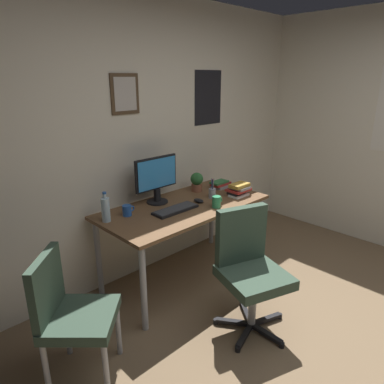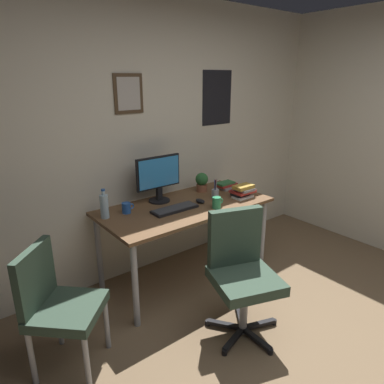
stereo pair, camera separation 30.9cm
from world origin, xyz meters
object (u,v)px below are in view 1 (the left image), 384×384
keyboard (176,209)px  book_stack_left (239,189)px  potted_plant (197,181)px  computer_mouse (199,201)px  side_chair (70,310)px  water_bottle (106,209)px  pen_cup (212,193)px  coffee_mug_near (217,202)px  monitor (156,178)px  coffee_mug_far (127,210)px  book_stack_right (220,184)px  office_chair (249,264)px

keyboard → book_stack_left: bearing=-10.2°
keyboard → book_stack_left: (0.72, -0.13, 0.05)m
potted_plant → computer_mouse: bearing=-132.1°
side_chair → water_bottle: (0.61, 0.53, 0.36)m
computer_mouse → pen_cup: bearing=-1.5°
water_bottle → coffee_mug_near: (0.88, -0.41, -0.05)m
monitor → water_bottle: bearing=-174.0°
computer_mouse → potted_plant: bearing=47.9°
coffee_mug_far → book_stack_right: (1.15, -0.04, -0.01)m
keyboard → water_bottle: water_bottle is taller
water_bottle → book_stack_right: water_bottle is taller
monitor → pen_cup: (0.46, -0.28, -0.19)m
side_chair → coffee_mug_near: bearing=4.4°
water_bottle → potted_plant: (1.09, 0.04, -0.00)m
keyboard → office_chair: bearing=-86.7°
side_chair → coffee_mug_far: size_ratio=7.66×
water_bottle → coffee_mug_near: bearing=-25.1°
computer_mouse → book_stack_left: bearing=-18.2°
side_chair → book_stack_left: (1.89, 0.18, 0.32)m
keyboard → pen_cup: size_ratio=2.15×
pen_cup → book_stack_left: size_ratio=0.90×
monitor → book_stack_right: monitor is taller
office_chair → coffee_mug_far: 1.10m
potted_plant → book_stack_left: potted_plant is taller
office_chair → pen_cup: bearing=60.8°
office_chair → coffee_mug_far: office_chair is taller
computer_mouse → coffee_mug_far: size_ratio=0.96×
water_bottle → pen_cup: 1.07m
side_chair → coffee_mug_near: size_ratio=7.52×
office_chair → coffee_mug_near: bearing=64.5°
computer_mouse → water_bottle: water_bottle is taller
keyboard → potted_plant: size_ratio=2.21×
keyboard → book_stack_right: book_stack_right is taller
computer_mouse → pen_cup: pen_cup is taller
keyboard → pen_cup: bearing=0.5°
water_bottle → pen_cup: water_bottle is taller
side_chair → potted_plant: bearing=18.6°
office_chair → book_stack_left: office_chair is taller
side_chair → book_stack_right: size_ratio=3.89×
monitor → potted_plant: size_ratio=2.36×
coffee_mug_far → potted_plant: potted_plant is taller
book_stack_left → book_stack_right: book_stack_left is taller
potted_plant → water_bottle: bearing=-177.7°
coffee_mug_far → pen_cup: (0.85, -0.20, 0.01)m
book_stack_left → book_stack_right: bearing=78.0°
coffee_mug_near → coffee_mug_far: bearing=149.9°
potted_plant → book_stack_left: (0.19, -0.39, -0.04)m
side_chair → coffee_mug_near: side_chair is taller
side_chair → water_bottle: bearing=41.0°
office_chair → potted_plant: 1.20m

